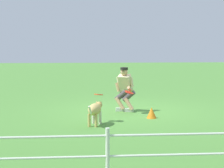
# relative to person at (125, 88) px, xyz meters

# --- Properties ---
(ground_plane) EXTENTS (60.00, 60.00, 0.00)m
(ground_plane) POSITION_rel_person_xyz_m (-0.13, -0.05, -0.70)
(ground_plane) COLOR #4F8B39
(person) EXTENTS (0.64, 0.70, 1.29)m
(person) POSITION_rel_person_xyz_m (0.00, 0.00, 0.00)
(person) COLOR silver
(person) RESTS_ON ground_plane
(dog) EXTENTS (0.46, 1.02, 0.55)m
(dog) POSITION_rel_person_xyz_m (0.92, 1.75, -0.33)
(dog) COLOR tan
(dog) RESTS_ON ground_plane
(frisbee_flying) EXTENTS (0.26, 0.26, 0.06)m
(frisbee_flying) POSITION_rel_person_xyz_m (0.83, 1.45, 0.01)
(frisbee_flying) COLOR #DF481C
(frisbee_held) EXTENTS (0.32, 0.34, 0.13)m
(frisbee_held) POSITION_rel_person_xyz_m (-0.08, 0.38, -0.09)
(frisbee_held) COLOR red
(frisbee_held) RESTS_ON person
(fence) EXTENTS (14.16, 0.06, 0.76)m
(fence) POSITION_rel_person_xyz_m (-0.13, 5.43, -0.25)
(fence) COLOR white
(fence) RESTS_ON ground_plane
(training_cone) EXTENTS (0.26, 0.26, 0.29)m
(training_cone) POSITION_rel_person_xyz_m (-0.60, 1.03, -0.55)
(training_cone) COLOR orange
(training_cone) RESTS_ON ground_plane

